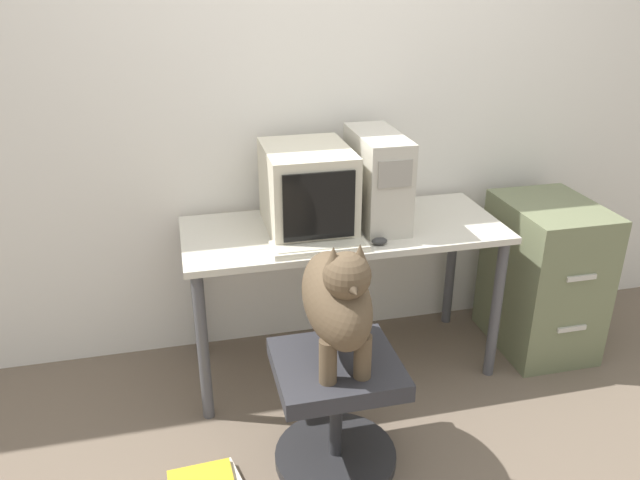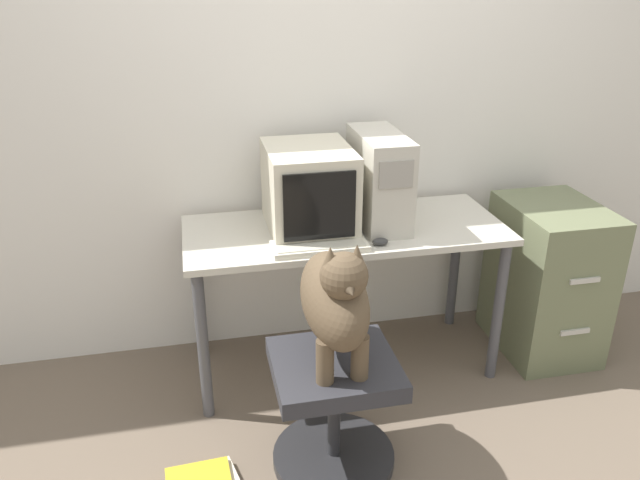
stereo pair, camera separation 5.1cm
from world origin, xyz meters
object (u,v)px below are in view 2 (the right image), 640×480
(office_chair, at_px, (334,406))
(keyboard, at_px, (320,246))
(filing_cabinet, at_px, (547,279))
(crt_monitor, at_px, (309,189))
(dog, at_px, (335,299))
(pc_tower, at_px, (379,179))

(office_chair, bearing_deg, keyboard, 85.27)
(office_chair, distance_m, filing_cabinet, 1.38)
(crt_monitor, distance_m, dog, 0.70)
(pc_tower, bearing_deg, filing_cabinet, -5.59)
(dog, xyz_separation_m, filing_cabinet, (1.24, 0.59, -0.36))
(crt_monitor, relative_size, keyboard, 1.15)
(pc_tower, bearing_deg, crt_monitor, -179.59)
(keyboard, bearing_deg, crt_monitor, 89.34)
(crt_monitor, distance_m, office_chair, 0.94)
(keyboard, bearing_deg, pc_tower, 36.55)
(keyboard, relative_size, office_chair, 0.83)
(pc_tower, xyz_separation_m, dog, (-0.36, -0.68, -0.20))
(filing_cabinet, bearing_deg, office_chair, -154.44)
(dog, height_order, filing_cabinet, dog)
(office_chair, bearing_deg, filing_cabinet, 25.56)
(keyboard, height_order, filing_cabinet, filing_cabinet)
(crt_monitor, distance_m, pc_tower, 0.32)
(pc_tower, height_order, keyboard, pc_tower)
(filing_cabinet, bearing_deg, crt_monitor, 176.03)
(office_chair, height_order, filing_cabinet, filing_cabinet)
(keyboard, relative_size, filing_cabinet, 0.52)
(office_chair, relative_size, dog, 0.94)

